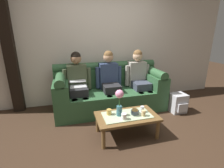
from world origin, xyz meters
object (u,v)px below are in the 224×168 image
Objects in this scene: flower_vase at (119,100)px; snack_bowl at (135,111)px; person_middle at (110,78)px; coffee_table at (127,118)px; couch at (110,91)px; person_left at (78,81)px; cup_far_center at (109,112)px; person_right at (139,76)px; backpack_right at (178,103)px; cup_near_right at (124,117)px; cup_far_left at (143,113)px; cup_near_left at (142,109)px.

flower_vase is 3.24× the size of snack_bowl.
person_middle is at bearing 97.02° from snack_bowl.
snack_bowl is at bearing -2.08° from coffee_table.
person_left is at bearing -179.68° from couch.
cup_far_center is at bearing -68.07° from person_left.
person_left and person_middle have the same top height.
backpack_right is at bearing -41.78° from person_right.
person_left reaches higher than cup_near_right.
flower_vase is 1.07× the size of backpack_right.
cup_far_left is at bearing 3.64° from cup_near_right.
person_right is 1.29m from coffee_table.
person_right is at bearing 69.31° from cup_near_left.
flower_vase is (-0.12, 0.01, 0.30)m from coffee_table.
couch is 0.71m from person_left.
flower_vase is at bearing 101.95° from cup_near_right.
person_right is 13.68× the size of cup_far_left.
flower_vase reaches higher than cup_far_left.
person_right is (1.31, 0.00, 0.00)m from person_left.
snack_bowl is (0.13, -1.06, 0.03)m from couch.
cup_far_left is (0.23, -1.15, -0.26)m from person_middle.
coffee_table is at bearing 52.78° from cup_near_right.
cup_near_right is (-0.09, -0.12, 0.10)m from coffee_table.
person_left is 2.08m from backpack_right.
couch is 24.85× the size of cup_near_right.
cup_near_left is (0.39, 0.01, -0.20)m from flower_vase.
coffee_table is 10.57× the size of cup_near_right.
person_right is (0.65, 0.00, 0.00)m from person_middle.
person_left is at bearing 163.62° from backpack_right.
person_right is 1.13m from cup_near_left.
cup_near_left is at bearing -156.18° from backpack_right.
backpack_right is at bearing 28.45° from cup_far_left.
snack_bowl is 1.47× the size of cup_far_center.
flower_vase is 0.42m from cup_far_left.
couch is 2.35× the size of coffee_table.
snack_bowl is 1.42× the size of cup_near_right.
cup_far_left is at bearing -151.55° from backpack_right.
person_middle is at bearing 90.00° from coffee_table.
snack_bowl is at bearing -83.00° from couch.
cup_near_right reaches higher than coffee_table.
person_left reaches higher than backpack_right.
couch is at bearing 156.01° from backpack_right.
couch is 0.29m from person_middle.
person_right is at bearing 138.22° from backpack_right.
person_right is at bearing 58.10° from coffee_table.
couch is at bearing 97.00° from snack_bowl.
person_left is at bearing -179.97° from person_right.
couch is 0.71m from person_right.
cup_near_left is at bearing -75.58° from couch.
person_left is 1.28m from coffee_table.
snack_bowl is at bearing -169.00° from cup_near_left.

